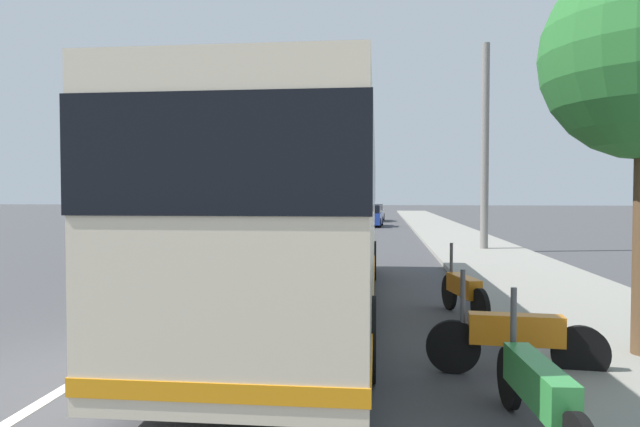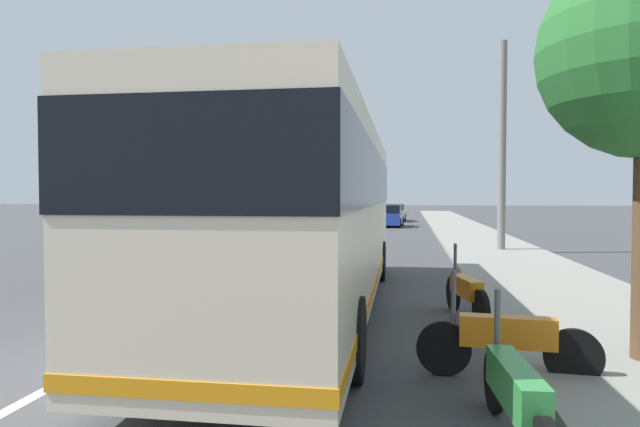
{
  "view_description": "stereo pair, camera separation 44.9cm",
  "coord_description": "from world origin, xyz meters",
  "px_view_note": "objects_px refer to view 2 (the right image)",
  "views": [
    {
      "loc": [
        -6.11,
        -3.55,
        2.18
      ],
      "look_at": [
        3.16,
        -2.49,
        1.86
      ],
      "focal_mm": 30.86,
      "sensor_mm": 36.0,
      "label": 1
    },
    {
      "loc": [
        -6.04,
        -3.99,
        2.18
      ],
      "look_at": [
        3.16,
        -2.49,
        1.86
      ],
      "focal_mm": 30.86,
      "sensor_mm": 36.0,
      "label": 2
    }
  ],
  "objects_px": {
    "motorcycle_by_tree": "(515,395)",
    "car_behind_bus": "(389,216)",
    "motorcycle_nearest_curb": "(506,340)",
    "car_side_street": "(393,213)",
    "car_ahead_same_lane": "(329,212)",
    "utility_pole": "(502,147)",
    "motorcycle_far_end": "(466,292)",
    "coach_bus": "(310,207)"
  },
  "relations": [
    {
      "from": "motorcycle_nearest_curb",
      "to": "car_ahead_same_lane",
      "type": "height_order",
      "value": "car_ahead_same_lane"
    },
    {
      "from": "motorcycle_nearest_curb",
      "to": "car_behind_bus",
      "type": "relative_size",
      "value": 0.52
    },
    {
      "from": "car_ahead_same_lane",
      "to": "car_behind_bus",
      "type": "xyz_separation_m",
      "value": [
        -8.16,
        -5.37,
        -0.02
      ]
    },
    {
      "from": "motorcycle_far_end",
      "to": "car_side_street",
      "type": "height_order",
      "value": "car_side_street"
    },
    {
      "from": "car_ahead_same_lane",
      "to": "utility_pole",
      "type": "bearing_deg",
      "value": 22.17
    },
    {
      "from": "car_ahead_same_lane",
      "to": "car_behind_bus",
      "type": "distance_m",
      "value": 9.77
    },
    {
      "from": "coach_bus",
      "to": "car_ahead_same_lane",
      "type": "bearing_deg",
      "value": 7.11
    },
    {
      "from": "motorcycle_by_tree",
      "to": "car_behind_bus",
      "type": "relative_size",
      "value": 0.57
    },
    {
      "from": "car_behind_bus",
      "to": "motorcycle_far_end",
      "type": "bearing_deg",
      "value": -172.32
    },
    {
      "from": "motorcycle_nearest_curb",
      "to": "car_side_street",
      "type": "relative_size",
      "value": 0.45
    },
    {
      "from": "car_ahead_same_lane",
      "to": "car_side_street",
      "type": "height_order",
      "value": "car_ahead_same_lane"
    },
    {
      "from": "motorcycle_far_end",
      "to": "car_ahead_same_lane",
      "type": "distance_m",
      "value": 36.96
    },
    {
      "from": "motorcycle_by_tree",
      "to": "motorcycle_nearest_curb",
      "type": "xyz_separation_m",
      "value": [
        1.82,
        -0.23,
        0.0
      ]
    },
    {
      "from": "motorcycle_by_tree",
      "to": "car_behind_bus",
      "type": "distance_m",
      "value": 33.03
    },
    {
      "from": "motorcycle_by_tree",
      "to": "car_behind_bus",
      "type": "height_order",
      "value": "car_behind_bus"
    },
    {
      "from": "motorcycle_nearest_curb",
      "to": "car_side_street",
      "type": "xyz_separation_m",
      "value": [
        38.94,
        2.45,
        0.19
      ]
    },
    {
      "from": "motorcycle_far_end",
      "to": "car_behind_bus",
      "type": "xyz_separation_m",
      "value": [
        27.98,
        2.34,
        0.23
      ]
    },
    {
      "from": "coach_bus",
      "to": "motorcycle_nearest_curb",
      "type": "height_order",
      "value": "coach_bus"
    },
    {
      "from": "motorcycle_by_tree",
      "to": "motorcycle_nearest_curb",
      "type": "height_order",
      "value": "motorcycle_nearest_curb"
    },
    {
      "from": "motorcycle_by_tree",
      "to": "car_ahead_same_lane",
      "type": "bearing_deg",
      "value": 6.69
    },
    {
      "from": "coach_bus",
      "to": "utility_pole",
      "type": "bearing_deg",
      "value": -25.65
    },
    {
      "from": "car_ahead_same_lane",
      "to": "car_behind_bus",
      "type": "relative_size",
      "value": 1.04
    },
    {
      "from": "motorcycle_nearest_curb",
      "to": "utility_pole",
      "type": "distance_m",
      "value": 15.3
    },
    {
      "from": "car_behind_bus",
      "to": "utility_pole",
      "type": "bearing_deg",
      "value": -160.92
    },
    {
      "from": "car_side_street",
      "to": "car_behind_bus",
      "type": "bearing_deg",
      "value": -177.42
    },
    {
      "from": "car_ahead_same_lane",
      "to": "car_side_street",
      "type": "relative_size",
      "value": 0.89
    },
    {
      "from": "car_behind_bus",
      "to": "car_ahead_same_lane",
      "type": "bearing_deg",
      "value": 36.21
    },
    {
      "from": "motorcycle_by_tree",
      "to": "utility_pole",
      "type": "relative_size",
      "value": 0.29
    },
    {
      "from": "car_ahead_same_lane",
      "to": "utility_pole",
      "type": "height_order",
      "value": "utility_pole"
    },
    {
      "from": "motorcycle_by_tree",
      "to": "utility_pole",
      "type": "height_order",
      "value": "utility_pole"
    },
    {
      "from": "car_ahead_same_lane",
      "to": "motorcycle_nearest_curb",
      "type": "bearing_deg",
      "value": 11.08
    },
    {
      "from": "motorcycle_nearest_curb",
      "to": "car_behind_bus",
      "type": "height_order",
      "value": "car_behind_bus"
    },
    {
      "from": "motorcycle_far_end",
      "to": "car_ahead_same_lane",
      "type": "xyz_separation_m",
      "value": [
        36.14,
        7.71,
        0.25
      ]
    },
    {
      "from": "car_ahead_same_lane",
      "to": "utility_pole",
      "type": "xyz_separation_m",
      "value": [
        -24.57,
        -10.13,
        3.22
      ]
    },
    {
      "from": "coach_bus",
      "to": "car_side_street",
      "type": "distance_m",
      "value": 35.48
    },
    {
      "from": "motorcycle_nearest_curb",
      "to": "coach_bus",
      "type": "bearing_deg",
      "value": -44.81
    },
    {
      "from": "motorcycle_far_end",
      "to": "car_behind_bus",
      "type": "bearing_deg",
      "value": -7.83
    },
    {
      "from": "motorcycle_far_end",
      "to": "car_side_street",
      "type": "bearing_deg",
      "value": -8.93
    },
    {
      "from": "coach_bus",
      "to": "car_ahead_same_lane",
      "type": "distance_m",
      "value": 36.17
    },
    {
      "from": "coach_bus",
      "to": "motorcycle_nearest_curb",
      "type": "distance_m",
      "value": 4.81
    },
    {
      "from": "motorcycle_nearest_curb",
      "to": "car_ahead_same_lane",
      "type": "relative_size",
      "value": 0.5
    },
    {
      "from": "motorcycle_by_tree",
      "to": "coach_bus",
      "type": "bearing_deg",
      "value": 23.54
    }
  ]
}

